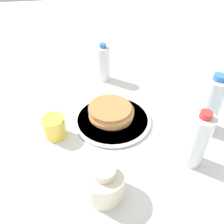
# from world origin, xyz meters

# --- Properties ---
(ground_plane) EXTENTS (4.00, 4.00, 0.00)m
(ground_plane) POSITION_xyz_m (0.00, 0.00, 0.00)
(ground_plane) COLOR white
(plate) EXTENTS (0.30, 0.30, 0.01)m
(plate) POSITION_xyz_m (-0.00, 0.00, 0.01)
(plate) COLOR white
(plate) RESTS_ON ground_plane
(pancake_stack) EXTENTS (0.18, 0.17, 0.05)m
(pancake_stack) POSITION_xyz_m (-0.00, 0.01, 0.04)
(pancake_stack) COLOR tan
(pancake_stack) RESTS_ON plate
(juice_glass) EXTENTS (0.08, 0.08, 0.08)m
(juice_glass) POSITION_xyz_m (-0.22, -0.04, 0.04)
(juice_glass) COLOR yellow
(juice_glass) RESTS_ON ground_plane
(cream_jug) EXTENTS (0.11, 0.11, 0.11)m
(cream_jug) POSITION_xyz_m (-0.07, -0.30, 0.05)
(cream_jug) COLOR beige
(cream_jug) RESTS_ON ground_plane
(water_bottle_near) EXTENTS (0.06, 0.06, 0.18)m
(water_bottle_near) POSITION_xyz_m (0.01, 0.31, 0.09)
(water_bottle_near) COLOR white
(water_bottle_near) RESTS_ON ground_plane
(water_bottle_mid) EXTENTS (0.08, 0.08, 0.23)m
(water_bottle_mid) POSITION_xyz_m (0.33, -0.09, 0.11)
(water_bottle_mid) COLOR silver
(water_bottle_mid) RESTS_ON ground_plane
(water_bottle_far) EXTENTS (0.07, 0.07, 0.20)m
(water_bottle_far) POSITION_xyz_m (0.21, -0.23, 0.10)
(water_bottle_far) COLOR silver
(water_bottle_far) RESTS_ON ground_plane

